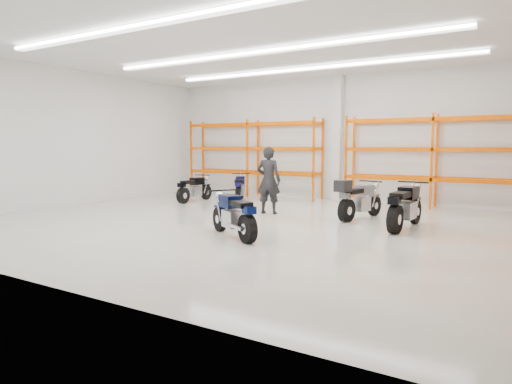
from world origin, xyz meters
The scene contains 11 objects.
ground centered at (0.00, 0.00, 0.00)m, with size 14.00×14.00×0.00m, color beige.
room_shell centered at (0.00, 0.03, 3.28)m, with size 14.02×12.02×4.51m.
motorcycle_main centered at (0.65, -1.76, 0.47)m, with size 1.83×1.18×1.01m.
motorcycle_back_a centered at (-4.17, 2.72, 0.44)m, with size 0.63×1.91×0.94m.
motorcycle_back_b centered at (-2.86, 3.74, 0.46)m, with size 1.08×1.82×0.98m.
motorcycle_back_c centered at (2.11, 1.98, 0.53)m, with size 0.82×2.16×1.11m.
motorcycle_back_d centered at (3.54, 1.21, 0.52)m, with size 0.75×2.26×1.11m.
standing_man centered at (-0.49, 1.68, 0.99)m, with size 0.72×0.47×1.97m, color black.
structural_column centered at (0.00, 5.82, 2.25)m, with size 0.32×0.32×4.50m, color white.
pallet_racking_back_left centered at (-3.40, 5.48, 1.79)m, with size 5.67×0.87×3.00m.
pallet_racking_back_right centered at (3.40, 5.48, 1.79)m, with size 5.67×0.87×3.00m.
Camera 1 is at (6.16, -9.85, 2.01)m, focal length 32.00 mm.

